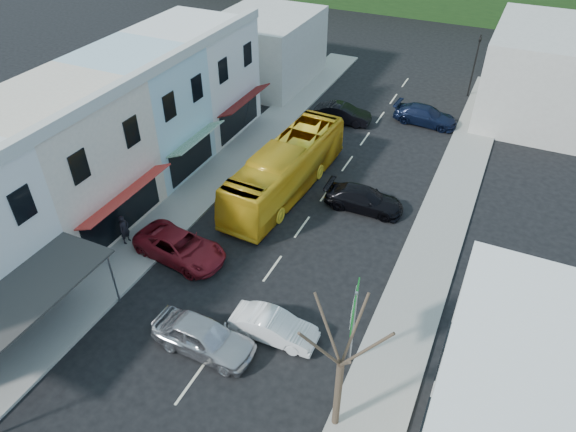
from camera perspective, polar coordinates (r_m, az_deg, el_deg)
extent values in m
plane|color=black|center=(25.54, -5.81, -11.39)|extent=(120.00, 120.00, 0.00)
cube|color=gray|center=(35.06, -8.40, 3.96)|extent=(3.00, 52.00, 0.15)
cube|color=gray|center=(30.79, 16.02, -2.63)|extent=(3.00, 52.00, 0.15)
cube|color=beige|center=(31.63, -23.58, 5.41)|extent=(7.00, 8.00, 8.00)
cube|color=#B32C24|center=(29.45, -17.57, 2.29)|extent=(1.30, 6.80, 0.08)
cube|color=silver|center=(35.91, -15.87, 10.95)|extent=(7.00, 6.00, 8.00)
cube|color=#195926|center=(34.00, -10.15, 8.49)|extent=(1.30, 5.10, 0.08)
cube|color=silver|center=(40.56, -10.13, 14.84)|extent=(7.00, 7.00, 8.00)
cube|color=#591311|center=(38.89, -4.81, 12.75)|extent=(1.30, 5.95, 0.08)
cube|color=#B7B2A8|center=(49.08, -2.47, 18.07)|extent=(8.00, 10.00, 6.00)
cube|color=#B7B2A8|center=(46.84, 26.27, 14.07)|extent=(8.00, 12.00, 7.00)
imported|color=gold|center=(32.97, -0.23, 5.10)|extent=(3.14, 11.72, 3.10)
imported|color=#B6B5BB|center=(24.08, -9.35, -13.27)|extent=(4.44, 1.89, 1.40)
imported|color=silver|center=(24.22, -1.58, -12.17)|extent=(4.47, 1.97, 1.40)
imported|color=maroon|center=(28.79, -11.89, -3.43)|extent=(4.80, 2.47, 1.40)
imported|color=black|center=(32.12, 8.45, 1.86)|extent=(4.57, 2.01, 1.40)
imported|color=black|center=(42.18, 6.07, 11.18)|extent=(4.55, 2.20, 1.40)
imported|color=black|center=(43.14, 15.03, 10.71)|extent=(4.60, 2.10, 1.40)
imported|color=black|center=(30.29, -17.68, -1.50)|extent=(0.44, 0.63, 1.70)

